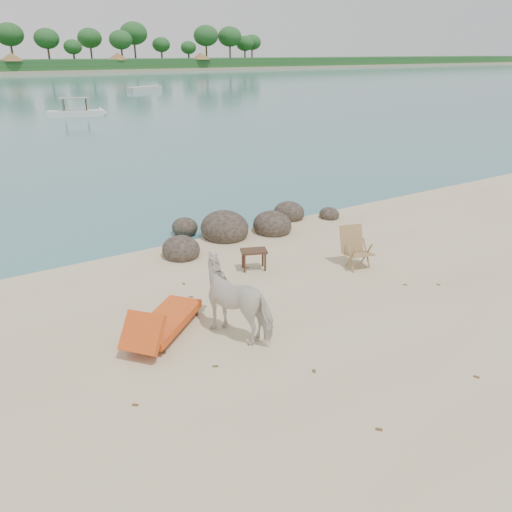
{
  "coord_description": "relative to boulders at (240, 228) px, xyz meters",
  "views": [
    {
      "loc": [
        -4.93,
        -6.23,
        5.02
      ],
      "look_at": [
        0.33,
        2.0,
        1.0
      ],
      "focal_mm": 35.0,
      "sensor_mm": 36.0,
      "label": 1
    }
  ],
  "objects": [
    {
      "name": "side_table",
      "position": [
        -1.07,
        -2.43,
        0.06
      ],
      "size": [
        0.73,
        0.61,
        0.51
      ],
      "primitive_type": null,
      "rotation": [
        0.0,
        0.0,
        -0.39
      ],
      "color": "#312013",
      "rests_on": "ground"
    },
    {
      "name": "cow",
      "position": [
        -2.87,
        -4.78,
        0.52
      ],
      "size": [
        1.39,
        1.87,
        1.43
      ],
      "primitive_type": "imported",
      "rotation": [
        0.0,
        0.0,
        3.56
      ],
      "color": "silver",
      "rests_on": "ground"
    },
    {
      "name": "deck_chair",
      "position": [
        1.2,
        -3.7,
        0.31
      ],
      "size": [
        0.82,
        0.86,
        1.01
      ],
      "primitive_type": null,
      "rotation": [
        0.0,
        0.0,
        -0.29
      ],
      "color": "#A07D50",
      "rests_on": "ground"
    },
    {
      "name": "lounge_chair",
      "position": [
        -4.05,
        -4.01,
        0.13
      ],
      "size": [
        2.18,
        2.0,
        0.66
      ],
      "primitive_type": null,
      "rotation": [
        0.0,
        0.0,
        0.7
      ],
      "color": "#E2541A",
      "rests_on": "ground"
    },
    {
      "name": "boulders",
      "position": [
        0.0,
        0.0,
        0.0
      ],
      "size": [
        6.2,
        2.76,
        1.02
      ],
      "rotation": [
        0.0,
        0.0,
        -0.28
      ],
      "color": "#2C231D",
      "rests_on": "ground"
    },
    {
      "name": "boat_far",
      "position": [
        18.7,
        56.79,
        0.16
      ],
      "size": [
        6.16,
        3.79,
        0.71
      ],
      "primitive_type": null,
      "rotation": [
        0.0,
        0.0,
        0.42
      ],
      "color": "#B6B6B2",
      "rests_on": "water"
    },
    {
      "name": "boat_mid",
      "position": [
        3.4,
        32.45,
        1.03
      ],
      "size": [
        5.09,
        2.58,
        2.45
      ],
      "primitive_type": null,
      "rotation": [
        0.0,
        0.0,
        -0.31
      ],
      "color": "silver",
      "rests_on": "water"
    },
    {
      "name": "dead_leaves",
      "position": [
        -2.03,
        -5.06,
        -0.19
      ],
      "size": [
        7.51,
        6.03,
        0.0
      ],
      "color": "brown",
      "rests_on": "ground"
    }
  ]
}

